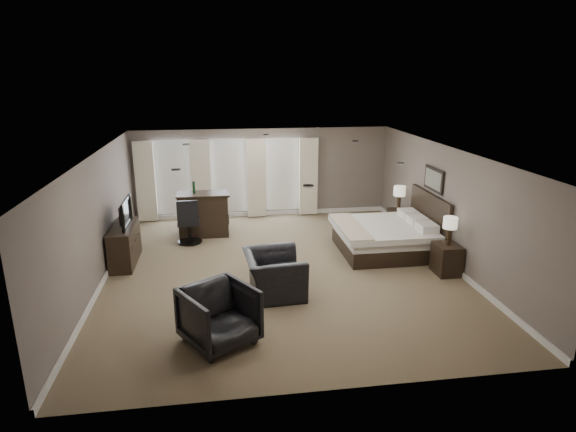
{
  "coord_description": "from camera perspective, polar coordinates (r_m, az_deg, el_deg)",
  "views": [
    {
      "loc": [
        -1.29,
        -9.71,
        4.17
      ],
      "look_at": [
        0.2,
        0.4,
        1.1
      ],
      "focal_mm": 30.0,
      "sensor_mm": 36.0,
      "label": 1
    }
  ],
  "objects": [
    {
      "name": "armchair_near",
      "position": [
        9.35,
        -1.68,
        -6.08
      ],
      "size": [
        0.89,
        1.3,
        1.1
      ],
      "primitive_type": "imported",
      "rotation": [
        0.0,
        0.0,
        1.63
      ],
      "color": "black",
      "rests_on": "ground"
    },
    {
      "name": "room",
      "position": [
        10.21,
        -0.78,
        0.39
      ],
      "size": [
        7.6,
        8.6,
        2.64
      ],
      "color": "brown",
      "rests_on": "ground"
    },
    {
      "name": "armchair_far",
      "position": [
        7.8,
        -8.16,
        -11.33
      ],
      "size": [
        1.37,
        1.35,
        1.05
      ],
      "primitive_type": "imported",
      "rotation": [
        0.0,
        0.0,
        0.55
      ],
      "color": "black",
      "rests_on": "ground"
    },
    {
      "name": "lamp_far",
      "position": [
        13.21,
        13.04,
        2.08
      ],
      "size": [
        0.32,
        0.32,
        0.65
      ],
      "primitive_type": "cube",
      "color": "beige",
      "rests_on": "nightstand_far"
    },
    {
      "name": "lamp_near",
      "position": [
        10.66,
        18.6,
        -1.7
      ],
      "size": [
        0.3,
        0.3,
        0.61
      ],
      "primitive_type": "cube",
      "color": "beige",
      "rests_on": "nightstand_near"
    },
    {
      "name": "bar_counter",
      "position": [
        12.84,
        -9.97,
        0.22
      ],
      "size": [
        1.33,
        0.69,
        1.16
      ],
      "primitive_type": "cube",
      "color": "black",
      "rests_on": "ground"
    },
    {
      "name": "desk_chair",
      "position": [
        12.31,
        -11.71,
        -0.54
      ],
      "size": [
        0.61,
        0.61,
        1.18
      ],
      "primitive_type": "cube",
      "rotation": [
        0.0,
        0.0,
        3.17
      ],
      "color": "black",
      "rests_on": "ground"
    },
    {
      "name": "bar_stool_right",
      "position": [
        13.83,
        -7.63,
        0.86
      ],
      "size": [
        0.48,
        0.48,
        0.85
      ],
      "primitive_type": "cube",
      "rotation": [
        0.0,
        0.0,
        -0.22
      ],
      "color": "black",
      "rests_on": "ground"
    },
    {
      "name": "tv",
      "position": [
        11.31,
        -19.02,
        -0.8
      ],
      "size": [
        0.6,
        1.05,
        0.14
      ],
      "primitive_type": "imported",
      "rotation": [
        0.0,
        0.0,
        1.57
      ],
      "color": "black",
      "rests_on": "dresser"
    },
    {
      "name": "window_bay",
      "position": [
        14.14,
        -7.04,
        4.48
      ],
      "size": [
        5.25,
        0.2,
        2.3
      ],
      "color": "silver",
      "rests_on": "room"
    },
    {
      "name": "nightstand_near",
      "position": [
        10.87,
        18.29,
        -4.87
      ],
      "size": [
        0.49,
        0.6,
        0.65
      ],
      "primitive_type": "cube",
      "color": "black",
      "rests_on": "ground"
    },
    {
      "name": "wall_art",
      "position": [
        11.82,
        16.85,
        4.18
      ],
      "size": [
        0.04,
        0.96,
        0.56
      ],
      "primitive_type": "cube",
      "color": "slate",
      "rests_on": "room"
    },
    {
      "name": "bed",
      "position": [
        11.66,
        11.42,
        -0.92
      ],
      "size": [
        2.21,
        2.11,
        1.41
      ],
      "primitive_type": "cube",
      "color": "silver",
      "rests_on": "ground"
    },
    {
      "name": "dresser",
      "position": [
        11.46,
        -18.79,
        -3.21
      ],
      "size": [
        0.49,
        1.51,
        0.87
      ],
      "primitive_type": "cube",
      "color": "black",
      "rests_on": "ground"
    },
    {
      "name": "nightstand_far",
      "position": [
        13.37,
        12.86,
        -0.52
      ],
      "size": [
        0.45,
        0.55,
        0.6
      ],
      "primitive_type": "cube",
      "color": "black",
      "rests_on": "ground"
    },
    {
      "name": "bar_stool_left",
      "position": [
        13.45,
        -10.17,
        0.28
      ],
      "size": [
        0.47,
        0.47,
        0.84
      ],
      "primitive_type": "cube",
      "rotation": [
        0.0,
        0.0,
        -0.2
      ],
      "color": "black",
      "rests_on": "ground"
    }
  ]
}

